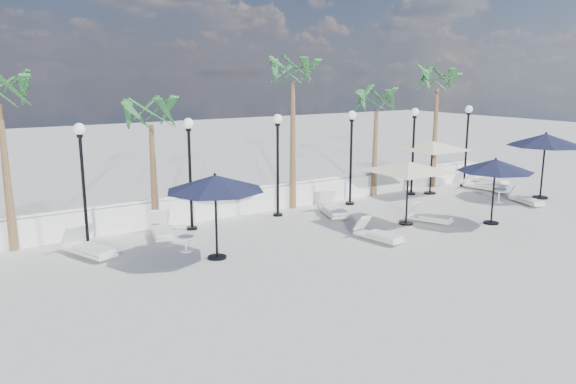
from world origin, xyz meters
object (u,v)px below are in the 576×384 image
parasol_navy_right (545,140)px  lounger_7 (486,185)px  parasol_cream_sq_b (433,142)px  lounger_2 (89,248)px  lounger_1 (162,230)px  parasol_navy_mid (495,166)px  lounger_4 (332,209)px  lounger_3 (378,234)px  parasol_cream_sq_a (409,162)px  parasol_navy_left (215,183)px  lounger_6 (526,199)px  lounger_8 (489,179)px  lounger_5 (429,217)px

parasol_navy_right → lounger_7: bearing=104.4°
parasol_navy_right → parasol_cream_sq_b: size_ratio=0.63×
lounger_2 → parasol_navy_right: (18.39, -2.56, 2.27)m
lounger_1 → parasol_navy_mid: parasol_navy_mid is taller
lounger_1 → parasol_navy_mid: bearing=-11.2°
parasol_navy_right → lounger_4: bearing=165.1°
lounger_7 → parasol_cream_sq_b: 3.52m
parasol_cream_sq_b → lounger_3: bearing=-148.6°
parasol_navy_right → parasol_cream_sq_b: parasol_navy_right is taller
lounger_1 → parasol_cream_sq_a: size_ratio=0.39×
lounger_3 → parasol_navy_left: parasol_navy_left is taller
lounger_3 → parasol_navy_right: 10.46m
lounger_1 → parasol_navy_right: bearing=1.9°
parasol_navy_mid → parasol_navy_right: size_ratio=0.84×
lounger_4 → parasol_navy_right: size_ratio=0.66×
lounger_1 → parasol_navy_mid: 11.75m
lounger_6 → parasol_navy_mid: size_ratio=0.64×
lounger_3 → parasol_navy_right: size_ratio=0.55×
lounger_1 → lounger_8: size_ratio=1.01×
lounger_2 → parasol_cream_sq_b: size_ratio=0.41×
lounger_8 → parasol_cream_sq_b: (-4.13, -0.02, 2.10)m
lounger_2 → lounger_5: 11.64m
lounger_4 → lounger_5: size_ratio=1.25×
lounger_1 → lounger_6: (14.36, -3.63, -0.03)m
parasol_cream_sq_a → lounger_4: bearing=120.5°
lounger_3 → lounger_8: 11.78m
lounger_5 → lounger_6: same height
lounger_3 → parasol_cream_sq_a: size_ratio=0.36×
parasol_navy_mid → lounger_7: bearing=39.7°
lounger_2 → lounger_3: lounger_2 is taller
lounger_3 → lounger_8: size_ratio=0.92×
lounger_3 → lounger_1: bearing=134.4°
parasol_cream_sq_a → parasol_cream_sq_b: parasol_cream_sq_b is taller
lounger_1 → parasol_cream_sq_a: 8.78m
parasol_navy_left → parasol_cream_sq_b: parasol_cream_sq_b is taller
parasol_navy_right → parasol_cream_sq_b: 4.64m
lounger_1 → parasol_navy_right: parasol_navy_right is taller
lounger_6 → parasol_navy_mid: bearing=-146.3°
parasol_navy_mid → lounger_8: bearing=38.2°
lounger_8 → parasol_navy_right: bearing=-102.8°
lounger_5 → lounger_1: bearing=135.0°
lounger_5 → lounger_8: bearing=0.9°
lounger_7 → parasol_navy_left: size_ratio=0.75×
lounger_8 → parasol_navy_left: parasol_navy_left is taller
parasol_navy_right → parasol_cream_sq_b: (-3.30, 3.26, -0.18)m
parasol_cream_sq_a → parasol_navy_right: bearing=-0.3°
lounger_1 → lounger_3: (5.70, -4.22, -0.02)m
lounger_6 → lounger_8: lounger_8 is taller
lounger_4 → parasol_cream_sq_b: size_ratio=0.42×
parasol_navy_left → parasol_cream_sq_a: (7.35, -0.24, 0.03)m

